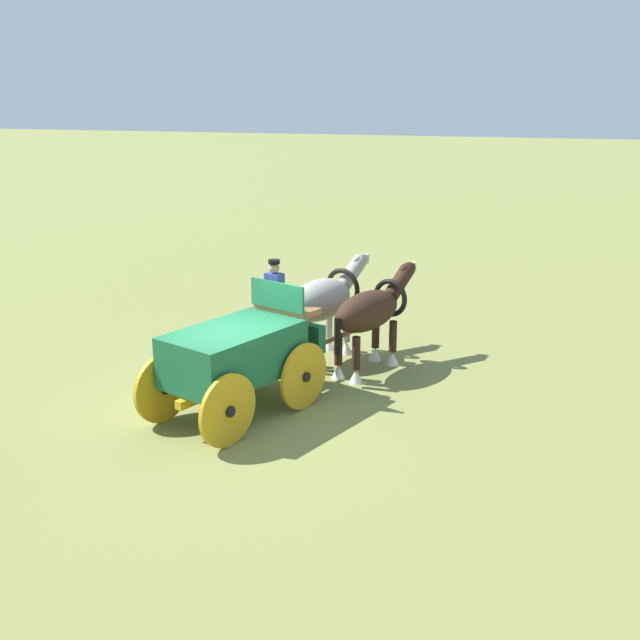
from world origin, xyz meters
The scene contains 4 objects.
ground_plane centered at (0.00, 0.00, 0.00)m, with size 220.00×220.00×0.00m, color olive.
show_wagon centered at (0.14, -0.04, 1.21)m, with size 5.67×2.74×2.76m.
draft_horse_near centered at (3.68, -0.49, 1.39)m, with size 2.92×1.49×2.27m.
draft_horse_off centered at (3.31, -1.73, 1.35)m, with size 3.05×1.46×2.21m.
Camera 1 is at (-11.89, -6.11, 5.91)m, focal length 41.54 mm.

